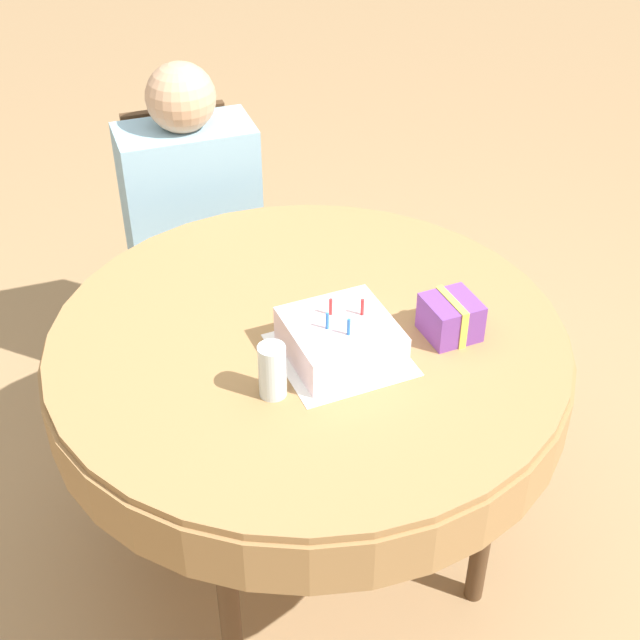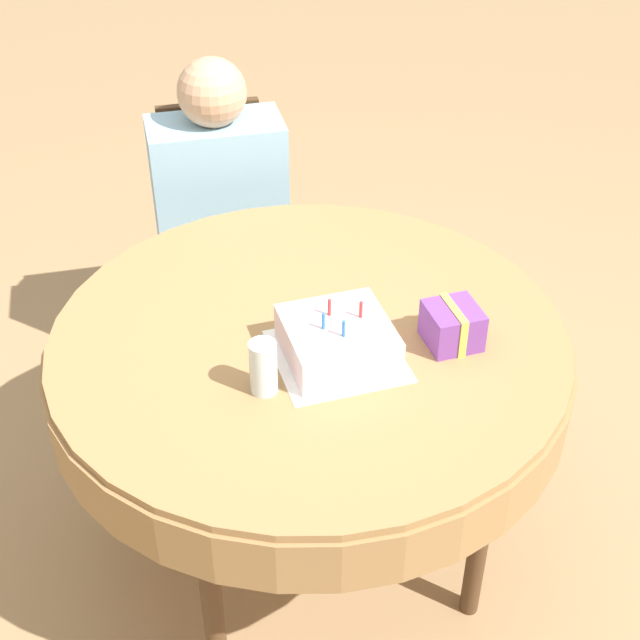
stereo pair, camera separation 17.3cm
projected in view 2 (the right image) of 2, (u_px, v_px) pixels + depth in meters
The scene contains 8 objects.
ground_plane at pixel (311, 542), 2.59m from camera, with size 12.00×12.00×0.00m, color #A37F56.
dining_table at pixel (309, 360), 2.18m from camera, with size 1.26×1.26×0.77m.
chair at pixel (220, 234), 3.03m from camera, with size 0.39×0.39×0.92m.
person at pixel (220, 196), 2.85m from camera, with size 0.43×0.34×1.13m.
napkin at pixel (337, 356), 2.05m from camera, with size 0.29×0.29×0.00m.
birthday_cake at pixel (337, 340), 2.03m from camera, with size 0.24×0.24×0.13m.
drinking_glass at pixel (263, 367), 1.92m from camera, with size 0.06×0.06×0.13m.
gift_box at pixel (452, 326), 2.07m from camera, with size 0.12×0.13×0.10m.
Camera 2 is at (-0.48, -1.62, 2.06)m, focal length 50.00 mm.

